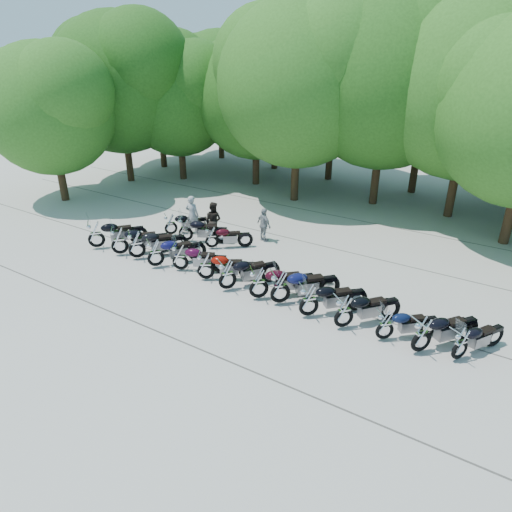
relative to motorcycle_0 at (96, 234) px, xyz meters
The scene contains 33 objects.
ground 7.69m from the motorcycle_0, ahead, with size 90.00×90.00×0.00m, color gray.
tree_0 15.58m from the motorcycle_0, 121.57° to the left, with size 7.50×7.50×9.21m.
tree_1 12.53m from the motorcycle_0, 111.95° to the left, with size 6.97×6.97×8.55m.
tree_2 13.33m from the motorcycle_0, 88.19° to the left, with size 7.31×7.31×8.97m.
tree_3 12.92m from the motorcycle_0, 69.50° to the left, with size 8.70×8.70×10.67m.
tree_4 16.27m from the motorcycle_0, 57.31° to the left, with size 9.13×9.13×11.20m.
tree_5 18.72m from the motorcycle_0, 46.38° to the left, with size 9.04×9.04×11.10m.
tree_9 18.85m from the motorcycle_0, 108.83° to the left, with size 7.59×7.59×9.32m.
tree_10 17.37m from the motorcycle_0, 92.21° to the left, with size 7.78×7.78×9.55m.
tree_11 17.23m from the motorcycle_0, 76.42° to the left, with size 7.56×7.56×9.28m.
tree_12 19.36m from the motorcycle_0, 59.64° to the left, with size 7.88×7.88×9.67m.
tree_16 9.16m from the motorcycle_0, 152.97° to the left, with size 6.97×6.97×8.55m.
tree_17 12.37m from the motorcycle_0, 129.07° to the left, with size 8.31×8.31×10.20m.
motorcycle_0 is the anchor object (origin of this frame).
motorcycle_1 1.41m from the motorcycle_0, ahead, with size 0.76×2.51×1.42m, color black, non-canonical shape.
motorcycle_2 2.32m from the motorcycle_0, ahead, with size 0.76×2.50×1.41m, color black, non-canonical shape.
motorcycle_3 3.55m from the motorcycle_0, ahead, with size 0.73×2.41×1.36m, color #0F0E3D, non-canonical shape.
motorcycle_4 4.61m from the motorcycle_0, ahead, with size 0.69×2.28×1.29m, color #380723, non-canonical shape.
motorcycle_5 5.95m from the motorcycle_0, ahead, with size 0.70×2.30×1.30m, color maroon, non-canonical shape.
motorcycle_6 7.12m from the motorcycle_0, ahead, with size 0.74×2.42×1.37m, color black, non-canonical shape.
motorcycle_7 8.44m from the motorcycle_0, ahead, with size 0.75×2.46×1.39m, color black, non-canonical shape.
motorcycle_8 9.25m from the motorcycle_0, ahead, with size 0.78×2.55×1.44m, color #0E113E, non-canonical shape.
motorcycle_9 10.46m from the motorcycle_0, ahead, with size 0.73×2.40×1.36m, color black, non-canonical shape.
motorcycle_10 11.70m from the motorcycle_0, ahead, with size 0.72×2.35×1.33m, color black, non-canonical shape.
motorcycle_11 13.02m from the motorcycle_0, ahead, with size 0.62×2.05×1.16m, color black, non-canonical shape.
motorcycle_12 14.11m from the motorcycle_0, ahead, with size 0.73×2.40×1.36m, color black, non-canonical shape.
motorcycle_13 15.14m from the motorcycle_0, ahead, with size 0.64×2.09×1.18m, color black, non-canonical shape.
motorcycle_14 3.41m from the motorcycle_0, 59.28° to the left, with size 0.65×2.14×1.21m, color black, non-canonical shape.
motorcycle_15 3.93m from the motorcycle_0, 43.97° to the left, with size 0.71×2.35×1.33m, color black, non-canonical shape.
motorcycle_16 5.12m from the motorcycle_0, 32.41° to the left, with size 0.63×2.07×1.17m, color #33060F, non-canonical shape.
rider_0 4.43m from the motorcycle_0, 56.52° to the left, with size 0.69×0.45×1.89m, color #959698.
rider_1 5.24m from the motorcycle_0, 46.54° to the left, with size 0.85×0.66×1.75m, color black.
rider_2 7.49m from the motorcycle_0, 39.19° to the left, with size 0.93×0.39×1.59m, color gray.
Camera 1 is at (8.33, -11.53, 8.36)m, focal length 32.00 mm.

